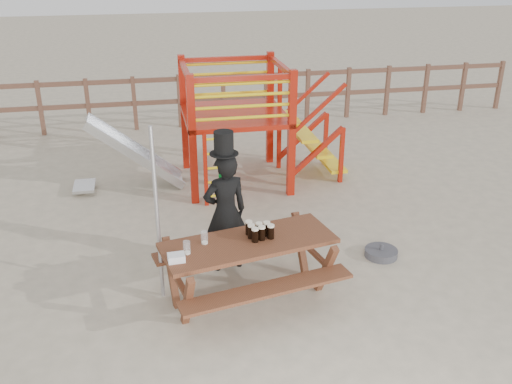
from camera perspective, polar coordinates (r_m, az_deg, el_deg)
name	(u,v)px	position (r m, az deg, el deg)	size (l,w,h in m)	color
ground	(268,293)	(7.02, 1.24, -10.02)	(60.00, 60.00, 0.00)	#B9AA90
back_fence	(201,94)	(13.14, -5.47, 9.71)	(15.09, 0.09, 1.20)	brown
playground_fort	(230,123)	(9.80, -2.58, 6.94)	(4.71, 1.84, 2.10)	#A81A0B
picnic_table	(249,262)	(6.67, -0.72, -7.05)	(2.22, 1.74, 0.77)	brown
man_with_hat	(225,209)	(7.15, -3.09, -1.75)	(0.64, 0.48, 1.85)	black
metal_pole	(157,216)	(6.53, -9.84, -2.42)	(0.05, 0.05, 2.12)	#B2B2B7
parasol_base	(381,253)	(7.92, 12.39, -5.96)	(0.44, 0.44, 0.19)	#3E3E44
paper_bag	(176,258)	(6.18, -7.98, -6.53)	(0.18, 0.14, 0.08)	white
stout_pints	(259,231)	(6.56, 0.31, -3.91)	(0.31, 0.27, 0.17)	black
empty_glasses	(196,243)	(6.38, -6.04, -5.09)	(0.30, 0.27, 0.15)	silver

